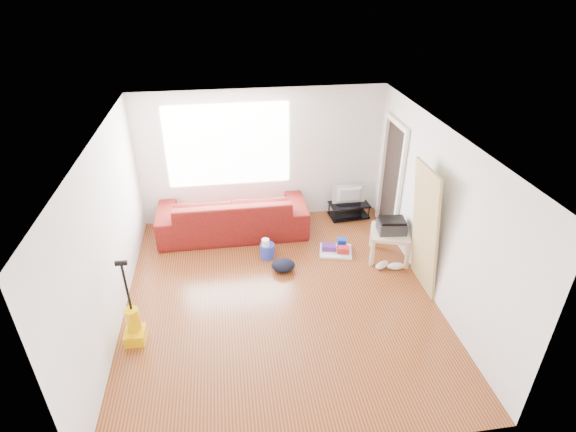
{
  "coord_description": "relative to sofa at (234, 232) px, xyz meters",
  "views": [
    {
      "loc": [
        -0.64,
        -5.2,
        4.38
      ],
      "look_at": [
        0.21,
        0.6,
        1.04
      ],
      "focal_mm": 28.0,
      "sensor_mm": 36.0,
      "label": 1
    }
  ],
  "objects": [
    {
      "name": "sneakers",
      "position": [
        2.45,
        -1.5,
        0.06
      ],
      "size": [
        0.51,
        0.26,
        0.12
      ],
      "rotation": [
        0.0,
        0.0,
        0.08
      ],
      "color": "silver",
      "rests_on": "ground"
    },
    {
      "name": "tv_stand",
      "position": [
        2.25,
        0.27,
        0.15
      ],
      "size": [
        0.78,
        0.49,
        0.28
      ],
      "rotation": [
        0.0,
        0.0,
        0.09
      ],
      "color": "black",
      "rests_on": "ground"
    },
    {
      "name": "toilet_paper",
      "position": [
        0.5,
        -0.9,
        0.18
      ],
      "size": [
        0.13,
        0.13,
        0.12
      ],
      "primitive_type": "cylinder",
      "color": "white",
      "rests_on": "bucket"
    },
    {
      "name": "bucket",
      "position": [
        0.53,
        -0.88,
        0.0
      ],
      "size": [
        0.25,
        0.25,
        0.25
      ],
      "primitive_type": "cylinder",
      "rotation": [
        0.0,
        0.0,
        -0.01
      ],
      "color": "#273CB9",
      "rests_on": "ground"
    },
    {
      "name": "vacuum",
      "position": [
        -1.4,
        -2.52,
        0.23
      ],
      "size": [
        0.26,
        0.3,
        1.22
      ],
      "rotation": [
        0.0,
        0.0,
        -0.02
      ],
      "color": "#E3A600",
      "rests_on": "ground"
    },
    {
      "name": "side_table",
      "position": [
        2.55,
        -1.18,
        0.42
      ],
      "size": [
        0.77,
        0.77,
        0.5
      ],
      "rotation": [
        0.0,
        0.0,
        -0.3
      ],
      "color": "tan",
      "rests_on": "ground"
    },
    {
      "name": "backpack",
      "position": [
        0.74,
        -1.31,
        0.0
      ],
      "size": [
        0.39,
        0.32,
        0.21
      ],
      "primitive_type": "ellipsoid",
      "rotation": [
        0.0,
        0.0,
        -0.06
      ],
      "color": "black",
      "rests_on": "ground"
    },
    {
      "name": "tv",
      "position": [
        2.25,
        0.27,
        0.47
      ],
      "size": [
        0.64,
        0.08,
        0.37
      ],
      "primitive_type": "imported",
      "rotation": [
        0.0,
        0.0,
        3.14
      ],
      "color": "black",
      "rests_on": "tv_stand"
    },
    {
      "name": "door_panel",
      "position": [
        2.73,
        -1.95,
        0.0
      ],
      "size": [
        0.25,
        0.79,
        1.98
      ],
      "primitive_type": "cube",
      "rotation": [
        0.0,
        -0.1,
        0.0
      ],
      "color": "tan",
      "rests_on": "ground"
    },
    {
      "name": "sofa",
      "position": [
        0.0,
        0.0,
        0.0
      ],
      "size": [
        2.66,
        1.04,
        0.78
      ],
      "primitive_type": "imported",
      "rotation": [
        0.0,
        0.0,
        3.14
      ],
      "color": "#4A0B12",
      "rests_on": "ground"
    },
    {
      "name": "cleaning_tray",
      "position": [
        1.72,
        -0.9,
        0.06
      ],
      "size": [
        0.63,
        0.55,
        0.2
      ],
      "rotation": [
        0.0,
        0.0,
        -0.23
      ],
      "color": "silver",
      "rests_on": "ground"
    },
    {
      "name": "printer",
      "position": [
        2.55,
        -1.18,
        0.62
      ],
      "size": [
        0.48,
        0.39,
        0.23
      ],
      "rotation": [
        0.0,
        0.0,
        -0.11
      ],
      "color": "black",
      "rests_on": "side_table"
    },
    {
      "name": "room",
      "position": [
        0.67,
        -1.8,
        1.25
      ],
      "size": [
        4.51,
        5.01,
        2.51
      ],
      "color": "#57290A",
      "rests_on": "ground"
    }
  ]
}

